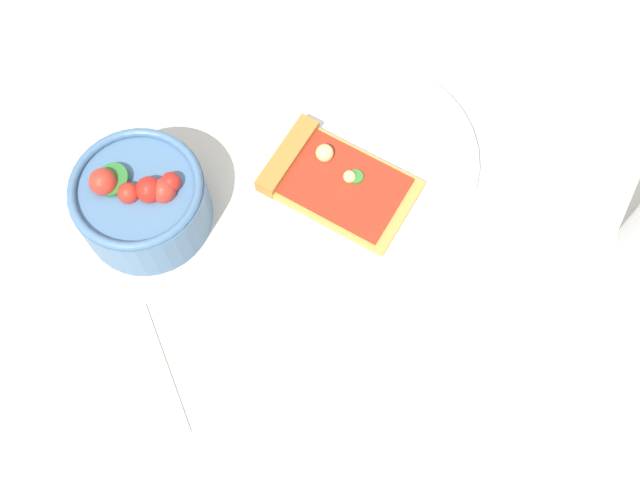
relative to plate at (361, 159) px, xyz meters
The scene contains 5 objects.
ground_plane 0.05m from the plate, 100.59° to the left, with size 2.40×2.40×0.00m, color beige.
plate is the anchor object (origin of this frame).
pizza_slice_main 0.04m from the plate, 27.38° to the left, with size 0.16×0.16×0.02m.
salad_bowl 0.22m from the plate, ahead, with size 0.12×0.12×0.08m.
paper_napkin 0.33m from the plate, 29.15° to the left, with size 0.13×0.12×0.00m, color silver.
Camera 1 is at (0.15, 0.29, 0.68)m, focal length 43.70 mm.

